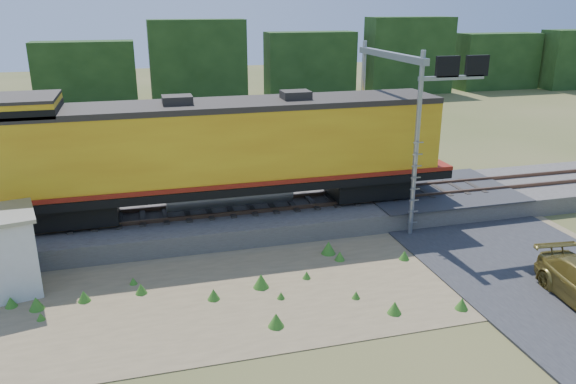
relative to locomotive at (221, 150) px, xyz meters
name	(u,v)px	position (x,y,z in m)	size (l,w,h in m)	color
ground	(338,283)	(2.97, -6.00, -3.40)	(140.00, 140.00, 0.00)	#475123
ballast	(291,212)	(2.97, 0.00, -3.00)	(70.00, 5.00, 0.80)	slate
rails	(291,202)	(2.97, 0.00, -2.52)	(70.00, 1.54, 0.16)	brown
dirt_shoulder	(278,283)	(0.97, -5.50, -3.39)	(26.00, 8.00, 0.03)	#8C7754
road	(502,249)	(9.97, -5.26, -3.32)	(7.00, 66.00, 0.86)	#38383A
tree_line_north	(200,70)	(2.97, 32.00, -0.33)	(130.00, 3.00, 6.50)	#183212
weed_clumps	(237,295)	(-0.53, -5.90, -3.40)	(15.00, 6.20, 0.56)	#397722
locomotive	(221,150)	(0.00, 0.00, 0.00)	(19.19, 2.93, 4.95)	black
shed	(0,253)	(-7.87, -3.67, -2.00)	(2.78, 2.78, 2.77)	silver
signal_gantry	(404,92)	(7.68, -0.68, 2.16)	(2.95, 6.20, 7.45)	gray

